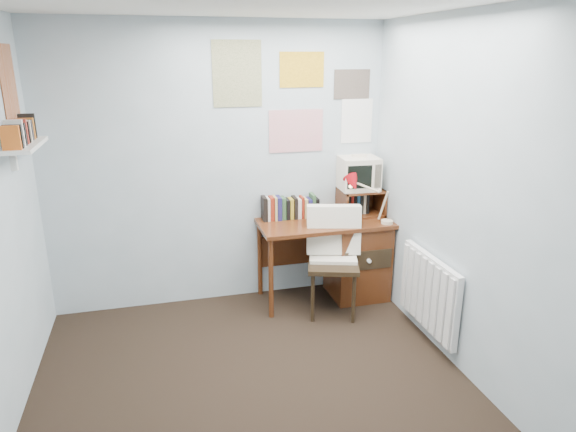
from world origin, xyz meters
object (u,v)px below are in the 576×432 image
at_px(radiator, 429,293).
at_px(wall_shelf, 24,145).
at_px(desk_chair, 333,265).
at_px(tv_riser, 361,202).
at_px(desk_lamp, 388,203).
at_px(crt_tv, 358,172).
at_px(desk, 351,255).

xyz_separation_m(radiator, wall_shelf, (-2.86, 0.55, 1.20)).
height_order(desk_chair, tv_riser, tv_riser).
relative_size(desk_lamp, radiator, 0.48).
height_order(tv_riser, wall_shelf, wall_shelf).
bearing_deg(desk_lamp, desk_chair, -150.81).
xyz_separation_m(desk_lamp, tv_riser, (-0.13, 0.31, -0.07)).
bearing_deg(desk_chair, wall_shelf, -160.17).
xyz_separation_m(tv_riser, crt_tv, (-0.03, 0.02, 0.29)).
bearing_deg(radiator, wall_shelf, 169.11).
bearing_deg(crt_tv, radiator, -76.43).
bearing_deg(radiator, desk, 107.24).
relative_size(crt_tv, wall_shelf, 0.56).
bearing_deg(desk, wall_shelf, -171.60).
bearing_deg(desk, crt_tv, 55.62).
xyz_separation_m(desk, radiator, (0.29, -0.93, 0.01)).
bearing_deg(desk_chair, radiator, -29.29).
height_order(desk_lamp, radiator, desk_lamp).
xyz_separation_m(crt_tv, radiator, (0.20, -1.06, -0.75)).
height_order(radiator, wall_shelf, wall_shelf).
distance_m(tv_riser, crt_tv, 0.29).
bearing_deg(desk_chair, desk_lamp, 29.40).
bearing_deg(wall_shelf, radiator, -10.89).
height_order(desk_lamp, tv_riser, desk_lamp).
xyz_separation_m(desk_lamp, crt_tv, (-0.16, 0.33, 0.22)).
height_order(tv_riser, radiator, tv_riser).
distance_m(crt_tv, radiator, 1.32).
bearing_deg(desk, radiator, -72.76).
bearing_deg(desk_lamp, wall_shelf, -158.52).
relative_size(desk, radiator, 1.50).
xyz_separation_m(desk_chair, wall_shelf, (-2.28, -0.07, 1.16)).
height_order(tv_riser, crt_tv, crt_tv).
relative_size(desk_chair, radiator, 1.15).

